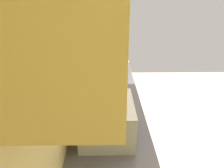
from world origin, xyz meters
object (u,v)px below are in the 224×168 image
at_px(oven_range, 110,80).
at_px(bowl, 112,67).
at_px(kettle, 112,80).
at_px(microwave, 108,118).

bearing_deg(oven_range, bowl, -178.37).
distance_m(bowl, kettle, 0.62).
bearing_deg(kettle, oven_range, 0.83).
relative_size(bowl, kettle, 0.74).
height_order(bowl, kettle, kettle).
bearing_deg(bowl, kettle, 180.00).
bearing_deg(kettle, microwave, 177.01).
bearing_deg(microwave, bowl, -1.79).
relative_size(microwave, kettle, 2.66).
xyz_separation_m(microwave, kettle, (0.92, -0.05, -0.06)).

